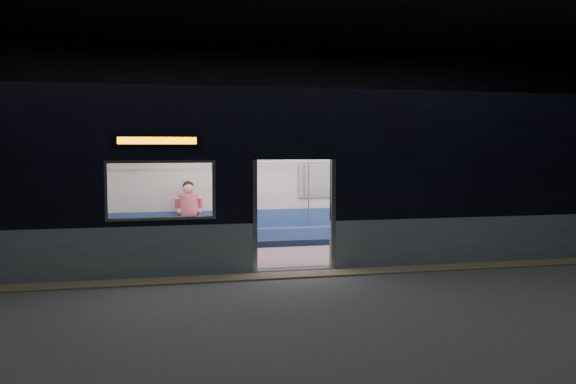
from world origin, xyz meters
name	(u,v)px	position (x,y,z in m)	size (l,w,h in m)	color
station_floor	(308,283)	(0.00, 0.00, -0.01)	(24.00, 14.00, 0.01)	#47494C
station_envelope	(309,63)	(0.00, 0.00, 3.66)	(24.00, 14.00, 5.00)	black
tactile_strip	(301,275)	(0.00, 0.55, 0.01)	(22.80, 0.50, 0.03)	#8C7F59
metro_car	(278,168)	(0.00, 2.54, 1.85)	(18.00, 3.04, 3.35)	#8A9BA4
passenger	(189,212)	(-1.77, 3.55, 0.85)	(0.45, 0.78, 1.50)	black
handbag	(188,220)	(-1.81, 3.29, 0.71)	(0.32, 0.27, 0.16)	black
transit_map	(323,180)	(1.36, 3.85, 1.50)	(1.08, 0.03, 0.70)	white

